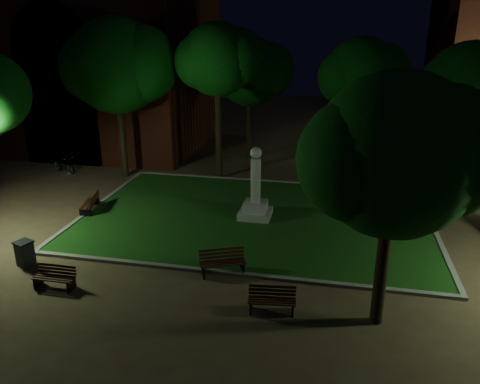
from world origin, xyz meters
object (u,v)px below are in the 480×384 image
object	(u,v)px
bench_west_near	(55,278)
bicycle	(64,165)
bench_near_right	(272,300)
trash_bin	(25,253)
bench_left_side	(91,204)
bench_far_side	(350,168)
bench_near_left	(222,263)
monument	(255,198)

from	to	relation	value
bench_west_near	bicycle	xyz separation A→B (m)	(-6.65, 11.53, 0.12)
bench_near_right	bicycle	xyz separation A→B (m)	(-13.83, 11.42, 0.10)
trash_bin	bicycle	world-z (taller)	bicycle
bench_left_side	bench_far_side	bearing A→B (deg)	111.53
bicycle	trash_bin	bearing A→B (deg)	-133.84
bench_near_left	trash_bin	size ratio (longest dim) A/B	1.78
bench_west_near	bench_left_side	size ratio (longest dim) A/B	0.85
monument	bench_far_side	xyz separation A→B (m)	(4.18, 7.22, -0.49)
bench_near_right	monument	bearing A→B (deg)	97.20
bench_near_right	bench_west_near	bearing A→B (deg)	174.05
bench_west_near	trash_bin	world-z (taller)	trash_bin
bench_left_side	bench_near_right	bearing A→B (deg)	43.61
trash_bin	bench_west_near	bearing A→B (deg)	-31.22
monument	bench_far_side	size ratio (longest dim) A/B	1.68
bench_left_side	trash_bin	xyz separation A→B (m)	(0.20, -5.08, 0.08)
bench_near_left	bench_west_near	size ratio (longest dim) A/B	1.21
monument	bench_left_side	bearing A→B (deg)	-173.64
bench_near_right	bench_far_side	bearing A→B (deg)	73.39
monument	bench_left_side	size ratio (longest dim) A/B	1.97
bench_far_side	bench_near_left	bearing A→B (deg)	52.24
bench_left_side	trash_bin	world-z (taller)	trash_bin
monument	bicycle	distance (m)	12.90
trash_bin	bench_near_left	bearing A→B (deg)	7.05
bench_west_near	trash_bin	size ratio (longest dim) A/B	1.47
bench_near_left	bench_west_near	xyz separation A→B (m)	(-5.17, -2.02, -0.05)
bench_near_left	bench_near_right	size ratio (longest dim) A/B	1.13
monument	bench_near_right	bearing A→B (deg)	-75.99
monument	trash_bin	size ratio (longest dim) A/B	3.41
bench_near_right	bench_west_near	distance (m)	7.18
bench_far_side	trash_bin	world-z (taller)	bench_far_side
bench_near_right	trash_bin	distance (m)	9.13
bench_near_right	bench_far_side	world-z (taller)	bench_far_side
bench_near_right	bench_west_near	xyz separation A→B (m)	(-7.17, -0.11, -0.01)
bench_near_left	monument	bearing A→B (deg)	63.49
bench_far_side	trash_bin	size ratio (longest dim) A/B	2.03
trash_bin	bicycle	distance (m)	11.41
monument	bench_near_right	world-z (taller)	monument
bicycle	bench_near_left	bearing A→B (deg)	-107.25
bench_near_left	bench_west_near	world-z (taller)	bench_near_left
monument	bench_near_right	distance (m)	7.20
bench_near_left	bicycle	bearing A→B (deg)	117.76
bicycle	bench_far_side	bearing A→B (deg)	-58.84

